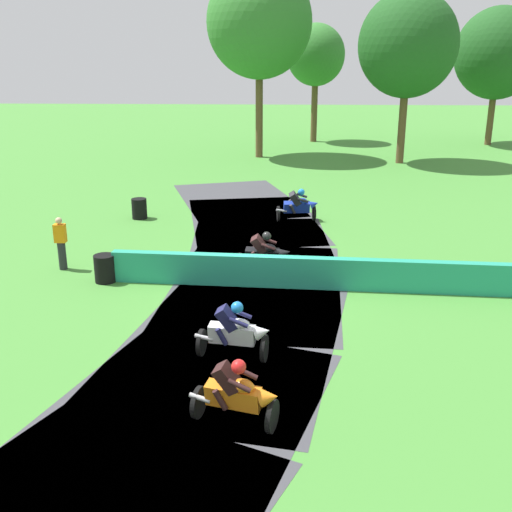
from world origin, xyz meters
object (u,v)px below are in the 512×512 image
Objects in this scene: motorcycle_lead_orange at (237,394)px; motorcycle_fourth_blue at (299,206)px; motorcycle_trailing_black at (265,254)px; track_marshal at (61,244)px; tire_stack_mid_a at (105,268)px; tire_stack_mid_b at (139,209)px; motorcycle_chase_white at (235,332)px.

motorcycle_lead_orange is 13.94m from motorcycle_fourth_blue.
motorcycle_fourth_blue is at bearing 79.36° from motorcycle_trailing_black.
track_marshal reaches higher than motorcycle_lead_orange.
motorcycle_lead_orange reaches higher than motorcycle_trailing_black.
motorcycle_trailing_black is 1.04× the size of track_marshal.
tire_stack_mid_a is 1.92m from track_marshal.
track_marshal is at bearing -99.65° from tire_stack_mid_b.
motorcycle_fourth_blue reaches higher than tire_stack_mid_a.
motorcycle_chase_white reaches higher than motorcycle_lead_orange.
motorcycle_chase_white reaches higher than tire_stack_mid_b.
tire_stack_mid_b is (-5.14, 6.17, -0.25)m from motorcycle_trailing_black.
tire_stack_mid_b is 6.09m from track_marshal.
tire_stack_mid_a is at bearing -32.26° from track_marshal.
tire_stack_mid_a is 7.01m from tire_stack_mid_b.
motorcycle_trailing_black is 8.04m from tire_stack_mid_b.
motorcycle_lead_orange is 0.99× the size of motorcycle_chase_white.
tire_stack_mid_b is at bearing 80.35° from track_marshal.
motorcycle_trailing_black is 2.13× the size of tire_stack_mid_a.
motorcycle_chase_white is 6.13m from tire_stack_mid_a.
motorcycle_chase_white is at bearing -44.30° from track_marshal.
motorcycle_fourth_blue is (1.13, 6.01, -0.01)m from motorcycle_trailing_black.
motorcycle_lead_orange is 7.87m from motorcycle_trailing_black.
tire_stack_mid_a is 1.00× the size of tire_stack_mid_b.
motorcycle_chase_white reaches higher than motorcycle_fourth_blue.
motorcycle_fourth_blue is 1.03× the size of track_marshal.
motorcycle_fourth_blue is (1.61, 11.37, -0.03)m from motorcycle_chase_white.
motorcycle_chase_white is at bearing -98.04° from motorcycle_fourth_blue.
motorcycle_fourth_blue is 8.90m from tire_stack_mid_a.
track_marshal is at bearing 126.28° from motorcycle_lead_orange.
motorcycle_chase_white is 1.05× the size of track_marshal.
motorcycle_chase_white is 5.39m from motorcycle_trailing_black.
motorcycle_lead_orange is 8.28m from tire_stack_mid_a.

